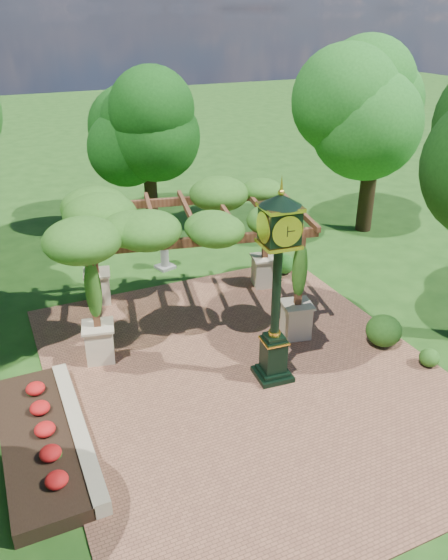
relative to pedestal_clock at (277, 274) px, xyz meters
name	(u,v)px	position (x,y,z in m)	size (l,w,h in m)	color
ground	(265,397)	(-0.58, -0.63, -3.10)	(120.00, 120.00, 0.00)	#1E4714
brick_plaza	(247,375)	(-0.58, 0.37, -3.08)	(10.00, 12.00, 0.04)	brown
border_wall	(78,430)	(-5.18, -0.13, -2.90)	(0.35, 5.00, 0.40)	#C6B793
flower_bed	(38,442)	(-6.08, -0.13, -2.92)	(1.50, 5.00, 0.36)	red
pedestal_clock	(277,274)	(0.00, 0.00, 0.00)	(1.10, 1.10, 5.18)	black
pergola	(189,217)	(-0.82, 3.81, 0.34)	(7.39, 5.46, 4.19)	beige
sundial	(165,256)	(-0.37, 7.75, -2.61)	(0.77, 0.77, 1.11)	gray
shrub_front	(429,358)	(4.17, -1.34, -2.80)	(0.56, 0.56, 0.50)	#275719
shrub_mid	(384,331)	(3.69, 0.04, -2.59)	(1.03, 1.03, 0.93)	#235016
shrub_back	(284,264)	(3.50, 5.44, -2.69)	(0.80, 0.80, 0.72)	#246C1F
tree_north	(147,129)	(0.73, 12.72, 1.16)	(3.56, 3.56, 6.20)	black
tree_east_far	(380,90)	(9.04, 7.96, 2.85)	(4.12, 4.12, 8.67)	#2F2112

